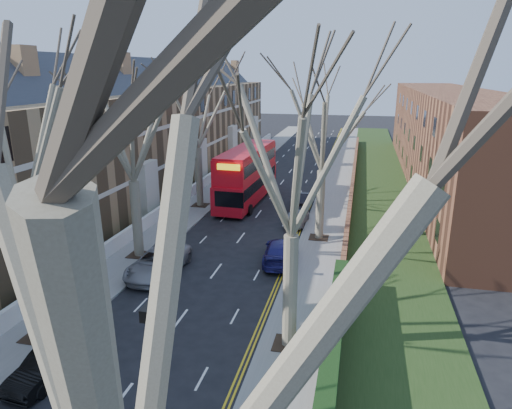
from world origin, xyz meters
The scene contains 18 objects.
pavement_left centered at (-6.00, 39.00, 0.06)m, with size 3.00×102.00×0.12m, color slate.
pavement_right centered at (6.00, 39.00, 0.06)m, with size 3.00×102.00×0.12m, color slate.
terrace_left centered at (-13.65, 31.00, 5.53)m, with size 9.70×78.00×13.60m.
flats_right centered at (17.46, 43.00, 4.98)m, with size 13.97×54.00×10.00m.
front_wall_left centered at (-7.65, 31.00, 0.62)m, with size 0.30×78.00×1.00m.
grass_verge_right centered at (10.50, 39.00, 0.15)m, with size 6.00×102.00×0.06m.
tree_left_mid centered at (-5.70, 6.00, 9.56)m, with size 10.50×10.50×14.71m.
tree_left_far centered at (-5.70, 16.00, 9.24)m, with size 10.15×10.15×14.22m.
tree_left_dist centered at (-5.70, 28.00, 9.56)m, with size 10.50×10.50×14.71m.
tree_right_near centered at (5.70, -6.00, 9.86)m, with size 10.85×10.85×15.20m.
tree_right_mid centered at (5.70, 8.00, 9.56)m, with size 10.50×10.50×14.71m.
tree_right_far centered at (5.70, 22.00, 9.24)m, with size 10.15×10.15×14.22m.
double_decker_bus centered at (-1.89, 30.48, 2.48)m, with size 3.41×12.19×5.02m.
car_left_mid centered at (-3.40, 3.71, 0.64)m, with size 1.36×3.91×1.29m, color black.
car_left_far centered at (-3.31, 13.86, 0.76)m, with size 2.54×5.50×1.53m, color gray.
car_right_near centered at (3.61, 17.33, 0.71)m, with size 2.00×4.91×1.43m, color navy.
car_right_mid centered at (3.62, 25.02, 0.67)m, with size 1.58×3.94×1.34m, color gray.
car_right_far centered at (3.44, 29.84, 0.72)m, with size 1.52×4.35×1.43m, color black.
Camera 1 is at (8.30, -9.83, 12.04)m, focal length 32.00 mm.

